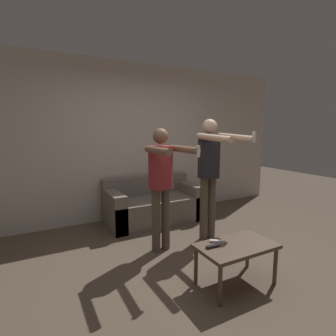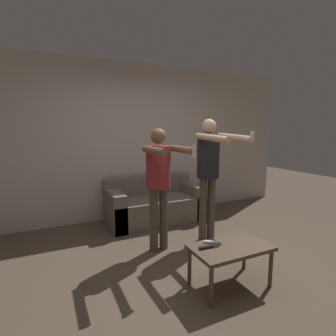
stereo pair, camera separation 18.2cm
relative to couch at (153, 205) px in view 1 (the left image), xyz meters
name	(u,v)px [view 1 (the left image)]	position (x,y,z in m)	size (l,w,h in m)	color
ground_plane	(197,268)	(-0.22, -1.66, -0.27)	(14.00, 14.00, 0.00)	brown
wall_back	(131,142)	(-0.22, 0.43, 1.08)	(6.40, 0.06, 2.70)	beige
couch	(153,205)	(0.00, 0.00, 0.00)	(1.60, 0.79, 0.74)	slate
person_standing_left	(162,176)	(-0.37, -1.07, 0.72)	(0.43, 0.73, 1.58)	brown
person_standing_right	(210,165)	(0.37, -1.07, 0.81)	(0.43, 0.81, 1.71)	brown
coffee_table	(236,249)	(-0.05, -2.09, 0.11)	(0.79, 0.46, 0.43)	brown
remote_near	(213,246)	(-0.30, -2.04, 0.17)	(0.15, 0.05, 0.02)	black
remote_far	(217,241)	(-0.19, -1.96, 0.17)	(0.15, 0.11, 0.02)	white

